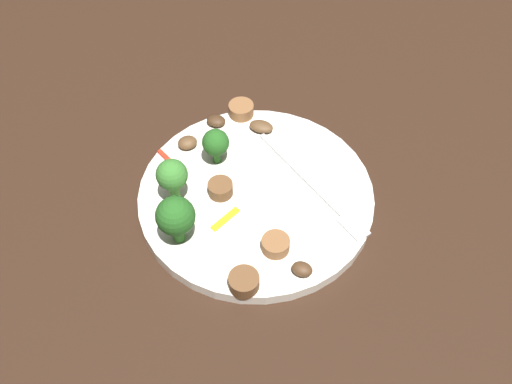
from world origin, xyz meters
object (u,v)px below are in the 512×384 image
object	(u,v)px
mushroom_1	(302,269)
mushroom_3	(216,121)
broccoli_floret_1	(172,176)
fork	(318,191)
sausage_slice_2	(220,189)
broccoli_floret_2	(216,143)
plate	(256,196)
broccoli_floret_0	(176,217)
sausage_slice_3	(276,245)
mushroom_2	(190,141)
sausage_slice_1	(244,282)
pepper_strip_0	(172,163)
pepper_strip_1	(228,221)
sausage_slice_0	(241,110)
mushroom_0	(261,126)

from	to	relation	value
mushroom_1	mushroom_3	distance (m)	0.23
broccoli_floret_1	fork	bearing A→B (deg)	43.38
sausage_slice_2	broccoli_floret_2	bearing A→B (deg)	137.90
plate	broccoli_floret_0	xyz separation A→B (m)	(-0.02, -0.10, 0.05)
broccoli_floret_1	sausage_slice_3	xyz separation A→B (m)	(0.12, 0.02, -0.03)
broccoli_floret_1	mushroom_2	distance (m)	0.09
sausage_slice_2	mushroom_3	world-z (taller)	sausage_slice_2
sausage_slice_1	pepper_strip_0	xyz separation A→B (m)	(-0.17, 0.06, -0.01)
mushroom_1	mushroom_2	size ratio (longest dim) A/B	0.93
sausage_slice_3	mushroom_3	distance (m)	0.19
sausage_slice_2	pepper_strip_0	distance (m)	0.07
mushroom_3	pepper_strip_1	size ratio (longest dim) A/B	0.62
broccoli_floret_2	sausage_slice_0	distance (m)	0.08
broccoli_floret_1	mushroom_3	size ratio (longest dim) A/B	2.41
plate	mushroom_2	bearing A→B (deg)	178.11
sausage_slice_1	pepper_strip_0	bearing A→B (deg)	159.00
sausage_slice_2	mushroom_0	world-z (taller)	sausage_slice_2
broccoli_floret_1	mushroom_1	size ratio (longest dim) A/B	2.63
fork	sausage_slice_3	world-z (taller)	sausage_slice_3
sausage_slice_0	mushroom_0	bearing A→B (deg)	-7.05
broccoli_floret_0	sausage_slice_0	bearing A→B (deg)	112.28
broccoli_floret_2	pepper_strip_0	size ratio (longest dim) A/B	0.91
sausage_slice_2	mushroom_2	bearing A→B (deg)	158.90
mushroom_2	fork	bearing A→B (deg)	14.51
sausage_slice_0	pepper_strip_0	distance (m)	0.11
plate	pepper_strip_0	size ratio (longest dim) A/B	5.17
mushroom_2	sausage_slice_1	bearing A→B (deg)	-29.95
sausage_slice_3	mushroom_0	world-z (taller)	sausage_slice_3
broccoli_floret_1	pepper_strip_0	world-z (taller)	broccoli_floret_1
plate	sausage_slice_0	bearing A→B (deg)	139.05
sausage_slice_2	mushroom_1	size ratio (longest dim) A/B	1.30
fork	broccoli_floret_2	xyz separation A→B (m)	(-0.12, -0.04, 0.03)
broccoli_floret_1	mushroom_0	distance (m)	0.14
broccoli_floret_0	sausage_slice_1	bearing A→B (deg)	1.35
fork	broccoli_floret_2	size ratio (longest dim) A/B	3.89
sausage_slice_3	sausage_slice_1	bearing A→B (deg)	-85.82
mushroom_2	mushroom_0	bearing A→B (deg)	56.84
broccoli_floret_1	sausage_slice_2	world-z (taller)	broccoli_floret_1
plate	fork	size ratio (longest dim) A/B	1.46
sausage_slice_0	mushroom_3	distance (m)	0.03
pepper_strip_0	sausage_slice_0	bearing A→B (deg)	87.44
mushroom_0	plate	bearing A→B (deg)	-53.16
pepper_strip_0	pepper_strip_1	bearing A→B (deg)	-9.71
mushroom_2	pepper_strip_0	bearing A→B (deg)	-79.36
pepper_strip_0	pepper_strip_1	world-z (taller)	pepper_strip_0
broccoli_floret_2	mushroom_1	distance (m)	0.17
sausage_slice_1	mushroom_2	xyz separation A→B (m)	(-0.17, 0.10, -0.00)
fork	sausage_slice_3	xyz separation A→B (m)	(0.01, -0.09, 0.01)
mushroom_2	broccoli_floret_0	bearing A→B (deg)	-49.93
mushroom_2	mushroom_3	bearing A→B (deg)	89.83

